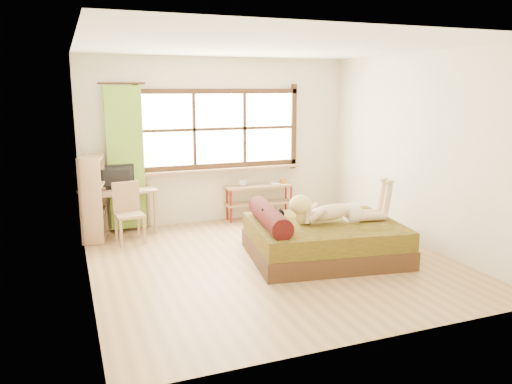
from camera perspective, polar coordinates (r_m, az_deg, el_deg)
name	(u,v)px	position (r m, az deg, el deg)	size (l,w,h in m)	color
floor	(272,261)	(6.56, 1.81, -7.89)	(4.50, 4.50, 0.00)	#9E754C
ceiling	(273,46)	(6.20, 1.98, 16.32)	(4.50, 4.50, 0.00)	white
wall_back	(220,141)	(8.34, -4.18, 5.85)	(4.50, 4.50, 0.00)	silver
wall_front	(377,193)	(4.29, 13.70, -0.13)	(4.50, 4.50, 0.00)	silver
wall_left	(82,169)	(5.75, -19.23, 2.53)	(4.50, 4.50, 0.00)	silver
wall_right	(420,150)	(7.41, 18.18, 4.54)	(4.50, 4.50, 0.00)	silver
window	(220,131)	(8.30, -4.14, 6.92)	(2.80, 0.16, 1.46)	#FFEDBF
curtain	(126,158)	(7.94, -14.69, 3.73)	(0.55, 0.10, 2.20)	#4B8524
bed	(321,238)	(6.68, 7.41, -5.28)	(2.13, 1.81, 0.73)	black
woman	(337,201)	(6.60, 9.27, -0.97)	(1.35, 0.39, 0.58)	#D4AD89
kitten	(271,217)	(6.39, 1.77, -2.85)	(0.29, 0.12, 0.23)	black
desk	(118,196)	(7.84, -15.47, -0.47)	(1.16, 0.63, 0.69)	#A27E58
monitor	(117,178)	(7.83, -15.62, 1.60)	(0.65, 0.09, 0.38)	black
chair	(128,209)	(7.51, -14.43, -1.87)	(0.43, 0.43, 0.87)	#A27E58
pipe_shelf	(260,194)	(8.53, 0.46, -0.22)	(1.19, 0.33, 0.67)	#A27E58
cup	(243,183)	(8.38, -1.53, 1.03)	(0.14, 0.14, 0.11)	gray
book	(270,184)	(8.57, 1.63, 0.96)	(0.16, 0.21, 0.02)	gray
bookshelf	(93,198)	(7.64, -18.13, -0.68)	(0.40, 0.59, 1.25)	#A27E58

